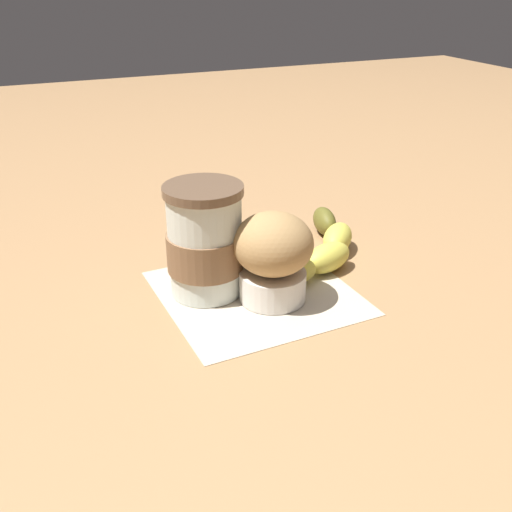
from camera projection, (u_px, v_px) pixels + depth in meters
ground_plane at (256, 293)px, 0.70m from camera, size 3.00×3.00×0.00m
paper_napkin at (256, 292)px, 0.70m from camera, size 0.22×0.22×0.00m
coffee_cup at (205, 243)px, 0.68m from camera, size 0.09×0.09×0.13m
muffin at (273, 255)px, 0.66m from camera, size 0.09×0.09×0.10m
banana at (324, 246)px, 0.77m from camera, size 0.17×0.17×0.04m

